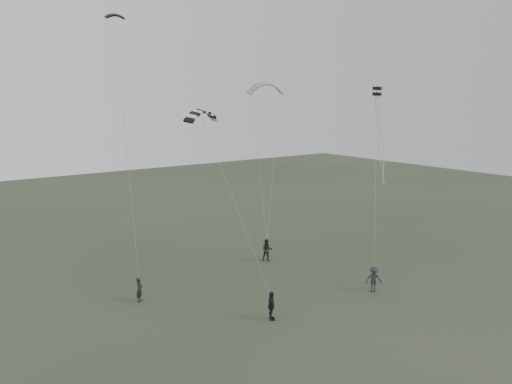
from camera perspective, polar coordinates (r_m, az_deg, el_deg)
ground at (r=34.62m, az=4.50°, el=-13.14°), size 140.00×140.00×0.00m
flyer_left at (r=36.28m, az=-13.18°, el=-10.81°), size 0.73×0.73×1.70m
flyer_right at (r=43.61m, az=1.28°, el=-6.66°), size 1.19×1.12×1.95m
flyer_center at (r=32.58m, az=1.77°, el=-12.88°), size 0.92×1.19×1.88m
flyer_far at (r=37.94m, az=13.31°, el=-9.67°), size 1.43×1.28×1.92m
kite_dark_small at (r=37.36m, az=-15.82°, el=18.89°), size 1.36×0.72×0.58m
kite_pale_large at (r=48.16m, az=1.14°, el=12.24°), size 3.67×2.12×1.62m
kite_striped at (r=31.35m, az=-6.21°, el=9.18°), size 2.78×1.67×1.19m
kite_box at (r=41.43m, az=13.68°, el=11.13°), size 0.86×0.87×0.73m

